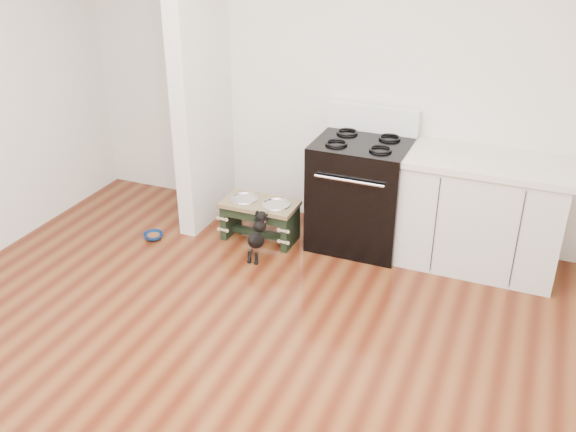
% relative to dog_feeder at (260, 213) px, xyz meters
% --- Properties ---
extents(ground, '(5.00, 5.00, 0.00)m').
position_rel_dog_feeder_xyz_m(ground, '(0.55, -1.88, -0.25)').
color(ground, '#471A0C').
rests_on(ground, ground).
extents(room_shell, '(5.00, 5.00, 5.00)m').
position_rel_dog_feeder_xyz_m(room_shell, '(0.55, -1.88, 1.37)').
color(room_shell, silver).
rests_on(room_shell, ground).
extents(partition_wall, '(0.15, 0.80, 2.70)m').
position_rel_dog_feeder_xyz_m(partition_wall, '(-0.62, 0.22, 1.10)').
color(partition_wall, silver).
rests_on(partition_wall, ground).
extents(oven_range, '(0.76, 0.69, 1.14)m').
position_rel_dog_feeder_xyz_m(oven_range, '(0.80, 0.27, 0.23)').
color(oven_range, black).
rests_on(oven_range, ground).
extents(cabinet_run, '(1.24, 0.64, 0.91)m').
position_rel_dog_feeder_xyz_m(cabinet_run, '(1.78, 0.29, 0.20)').
color(cabinet_run, silver).
rests_on(cabinet_run, ground).
extents(dog_feeder, '(0.65, 0.35, 0.37)m').
position_rel_dog_feeder_xyz_m(dog_feeder, '(0.00, 0.00, 0.00)').
color(dog_feeder, black).
rests_on(dog_feeder, ground).
extents(puppy, '(0.11, 0.33, 0.39)m').
position_rel_dog_feeder_xyz_m(puppy, '(0.12, -0.30, -0.04)').
color(puppy, black).
rests_on(puppy, ground).
extents(floor_bowl, '(0.17, 0.17, 0.05)m').
position_rel_dog_feeder_xyz_m(floor_bowl, '(-0.86, -0.36, -0.23)').
color(floor_bowl, navy).
rests_on(floor_bowl, ground).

